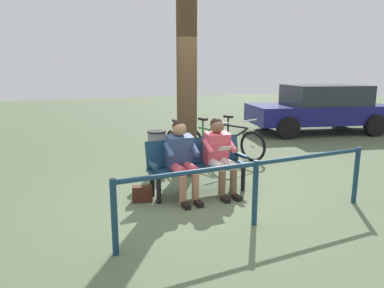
{
  "coord_description": "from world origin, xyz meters",
  "views": [
    {
      "loc": [
        1.89,
        4.87,
        1.96
      ],
      "look_at": [
        -0.12,
        -0.49,
        0.75
      ],
      "focal_mm": 33.39,
      "sensor_mm": 36.0,
      "label": 1
    }
  ],
  "objects_px": {
    "handbag": "(142,194)",
    "tree_trunk": "(187,74)",
    "bicycle_orange": "(208,146)",
    "person_reading": "(219,152)",
    "person_companion": "(182,156)",
    "bicycle_red": "(178,149)",
    "bench": "(197,162)",
    "bicycle_black": "(234,142)",
    "parked_car": "(320,108)",
    "litter_bin": "(157,154)"
  },
  "relations": [
    {
      "from": "bicycle_black",
      "to": "bicycle_red",
      "type": "bearing_deg",
      "value": -104.1
    },
    {
      "from": "person_companion",
      "to": "tree_trunk",
      "type": "height_order",
      "value": "tree_trunk"
    },
    {
      "from": "bicycle_orange",
      "to": "tree_trunk",
      "type": "bearing_deg",
      "value": -65.48
    },
    {
      "from": "bicycle_orange",
      "to": "bicycle_red",
      "type": "relative_size",
      "value": 0.96
    },
    {
      "from": "bicycle_orange",
      "to": "parked_car",
      "type": "bearing_deg",
      "value": 96.4
    },
    {
      "from": "bench",
      "to": "parked_car",
      "type": "relative_size",
      "value": 0.36
    },
    {
      "from": "person_reading",
      "to": "person_companion",
      "type": "relative_size",
      "value": 1.0
    },
    {
      "from": "bicycle_orange",
      "to": "bicycle_red",
      "type": "distance_m",
      "value": 0.69
    },
    {
      "from": "bicycle_orange",
      "to": "parked_car",
      "type": "relative_size",
      "value": 0.36
    },
    {
      "from": "bicycle_black",
      "to": "parked_car",
      "type": "relative_size",
      "value": 0.35
    },
    {
      "from": "handbag",
      "to": "tree_trunk",
      "type": "xyz_separation_m",
      "value": [
        -1.11,
        -1.11,
        1.76
      ]
    },
    {
      "from": "person_companion",
      "to": "litter_bin",
      "type": "bearing_deg",
      "value": -89.17
    },
    {
      "from": "person_companion",
      "to": "bicycle_black",
      "type": "bearing_deg",
      "value": -136.16
    },
    {
      "from": "bicycle_red",
      "to": "tree_trunk",
      "type": "bearing_deg",
      "value": -2.8
    },
    {
      "from": "bench",
      "to": "parked_car",
      "type": "xyz_separation_m",
      "value": [
        -5.61,
        -3.83,
        0.27
      ]
    },
    {
      "from": "handbag",
      "to": "bicycle_red",
      "type": "height_order",
      "value": "bicycle_red"
    },
    {
      "from": "handbag",
      "to": "bicycle_black",
      "type": "xyz_separation_m",
      "value": [
        -2.54,
        -1.97,
        0.24
      ]
    },
    {
      "from": "tree_trunk",
      "to": "parked_car",
      "type": "xyz_separation_m",
      "value": [
        -5.42,
        -2.84,
        -1.1
      ]
    },
    {
      "from": "bicycle_orange",
      "to": "bicycle_red",
      "type": "xyz_separation_m",
      "value": [
        0.69,
        0.06,
        0.0
      ]
    },
    {
      "from": "person_companion",
      "to": "bicycle_red",
      "type": "distance_m",
      "value": 1.89
    },
    {
      "from": "handbag",
      "to": "person_companion",
      "type": "bearing_deg",
      "value": 174.64
    },
    {
      "from": "bicycle_black",
      "to": "tree_trunk",
      "type": "bearing_deg",
      "value": -82.99
    },
    {
      "from": "person_companion",
      "to": "bicycle_black",
      "type": "relative_size",
      "value": 0.77
    },
    {
      "from": "bicycle_red",
      "to": "bicycle_orange",
      "type": "bearing_deg",
      "value": 95.19
    },
    {
      "from": "person_companion",
      "to": "bicycle_red",
      "type": "height_order",
      "value": "person_companion"
    },
    {
      "from": "parked_car",
      "to": "tree_trunk",
      "type": "bearing_deg",
      "value": 38.58
    },
    {
      "from": "bench",
      "to": "person_reading",
      "type": "distance_m",
      "value": 0.39
    },
    {
      "from": "litter_bin",
      "to": "person_companion",
      "type": "bearing_deg",
      "value": 93.3
    },
    {
      "from": "person_companion",
      "to": "handbag",
      "type": "distance_m",
      "value": 0.82
    },
    {
      "from": "litter_bin",
      "to": "bicycle_red",
      "type": "height_order",
      "value": "bicycle_red"
    },
    {
      "from": "bench",
      "to": "handbag",
      "type": "height_order",
      "value": "bench"
    },
    {
      "from": "person_reading",
      "to": "litter_bin",
      "type": "bearing_deg",
      "value": -61.19
    },
    {
      "from": "bicycle_orange",
      "to": "bicycle_red",
      "type": "bearing_deg",
      "value": -103.67
    },
    {
      "from": "bicycle_black",
      "to": "parked_car",
      "type": "xyz_separation_m",
      "value": [
        -3.99,
        -1.98,
        0.41
      ]
    },
    {
      "from": "bench",
      "to": "tree_trunk",
      "type": "xyz_separation_m",
      "value": [
        -0.19,
        -0.99,
        1.37
      ]
    },
    {
      "from": "tree_trunk",
      "to": "bicycle_red",
      "type": "relative_size",
      "value": 2.23
    },
    {
      "from": "bicycle_orange",
      "to": "litter_bin",
      "type": "bearing_deg",
      "value": -81.84
    },
    {
      "from": "person_reading",
      "to": "bicycle_red",
      "type": "height_order",
      "value": "person_reading"
    },
    {
      "from": "bicycle_red",
      "to": "bench",
      "type": "bearing_deg",
      "value": -7.6
    },
    {
      "from": "person_companion",
      "to": "tree_trunk",
      "type": "distance_m",
      "value": 1.76
    },
    {
      "from": "bicycle_red",
      "to": "bicycle_black",
      "type": "bearing_deg",
      "value": 100.3
    },
    {
      "from": "tree_trunk",
      "to": "bicycle_red",
      "type": "height_order",
      "value": "tree_trunk"
    },
    {
      "from": "litter_bin",
      "to": "parked_car",
      "type": "bearing_deg",
      "value": -154.83
    },
    {
      "from": "tree_trunk",
      "to": "bicycle_orange",
      "type": "bearing_deg",
      "value": -137.09
    },
    {
      "from": "bench",
      "to": "litter_bin",
      "type": "height_order",
      "value": "bench"
    },
    {
      "from": "bicycle_orange",
      "to": "parked_car",
      "type": "xyz_separation_m",
      "value": [
        -4.7,
        -2.17,
        0.41
      ]
    },
    {
      "from": "bicycle_black",
      "to": "bicycle_orange",
      "type": "relative_size",
      "value": 0.97
    },
    {
      "from": "person_companion",
      "to": "handbag",
      "type": "height_order",
      "value": "person_companion"
    },
    {
      "from": "person_companion",
      "to": "handbag",
      "type": "bearing_deg",
      "value": -7.84
    },
    {
      "from": "handbag",
      "to": "bicycle_orange",
      "type": "bearing_deg",
      "value": -135.83
    }
  ]
}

